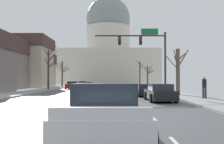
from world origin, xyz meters
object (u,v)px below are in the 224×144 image
sedan_near_01 (160,93)px  sedan_oncoming_00 (86,87)px  sedan_oncoming_01 (72,85)px  sedan_oncoming_02 (83,84)px  sedan_near_00 (146,90)px  pedestrian_01 (204,86)px  pickup_truck_near_03 (104,115)px  sedan_near_02 (116,100)px  signal_gantry (146,47)px

sedan_near_01 → sedan_oncoming_00: (-7.31, 16.98, -0.03)m
sedan_near_01 → sedan_oncoming_01: size_ratio=1.08×
sedan_oncoming_00 → sedan_oncoming_02: (-3.06, 22.62, -0.03)m
sedan_near_01 → sedan_oncoming_01: 27.75m
sedan_oncoming_01 → sedan_near_00: bearing=-62.6°
sedan_oncoming_00 → pedestrian_01: size_ratio=2.65×
pickup_truck_near_03 → sedan_oncoming_01: (-6.79, 38.89, -0.11)m
sedan_oncoming_01 → pedestrian_01: pedestrian_01 is taller
sedan_oncoming_01 → sedan_oncoming_02: size_ratio=1.00×
sedan_oncoming_01 → sedan_oncoming_00: bearing=-69.3°
sedan_oncoming_00 → sedan_oncoming_01: 9.27m
sedan_near_01 → pickup_truck_near_03: bearing=-106.0°
sedan_near_02 → sedan_oncoming_00: (-3.92, 23.30, 0.01)m
pickup_truck_near_03 → sedan_oncoming_01: 39.48m
sedan_near_00 → signal_gantry: bearing=83.4°
sedan_near_02 → pedestrian_01: (7.16, 7.42, 0.54)m
sedan_near_00 → sedan_oncoming_01: size_ratio=1.00×
sedan_near_01 → sedan_near_02: bearing=-118.2°
signal_gantry → sedan_near_01: 10.30m
pedestrian_01 → sedan_near_02: bearing=-134.0°
sedan_oncoming_00 → pedestrian_01: 19.36m
sedan_near_02 → pedestrian_01: 10.33m
signal_gantry → sedan_near_01: (-0.04, -9.21, -4.60)m
sedan_near_01 → sedan_oncoming_00: size_ratio=1.01×
sedan_near_00 → sedan_near_02: size_ratio=0.93×
sedan_near_02 → pickup_truck_near_03: (-0.41, -6.92, 0.13)m
signal_gantry → sedan_near_02: (-3.43, -15.53, -4.64)m
signal_gantry → sedan_near_01: size_ratio=1.68×
signal_gantry → sedan_oncoming_01: 20.12m
signal_gantry → sedan_oncoming_02: 32.46m
signal_gantry → pickup_truck_near_03: signal_gantry is taller
sedan_near_01 → pedestrian_01: (3.77, 1.10, 0.50)m
sedan_near_02 → sedan_oncoming_01: (-7.20, 31.97, 0.02)m
sedan_oncoming_00 → signal_gantry: bearing=-46.6°
signal_gantry → sedan_oncoming_00: (-7.35, 7.77, -4.63)m
sedan_near_01 → sedan_oncoming_02: (-10.37, 39.60, -0.06)m
sedan_near_01 → sedan_near_02: 7.17m
signal_gantry → sedan_near_00: 5.73m
sedan_near_00 → pedestrian_01: (4.11, -4.79, 0.56)m
sedan_oncoming_02 → pickup_truck_near_03: bearing=-82.9°
sedan_near_00 → sedan_near_01: (0.35, -5.90, 0.06)m
sedan_near_00 → sedan_near_01: sedan_near_01 is taller
sedan_near_00 → pickup_truck_near_03: pickup_truck_near_03 is taller
sedan_near_00 → pickup_truck_near_03: (-3.45, -19.13, 0.15)m
pedestrian_01 → signal_gantry: bearing=114.7°
sedan_oncoming_02 → sedan_oncoming_01: bearing=-90.9°
sedan_oncoming_00 → pedestrian_01: bearing=-55.1°
sedan_near_02 → sedan_oncoming_02: sedan_near_02 is taller
signal_gantry → pedestrian_01: (3.73, -8.11, -4.10)m
sedan_near_02 → sedan_oncoming_00: size_ratio=1.01×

